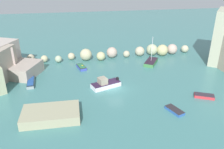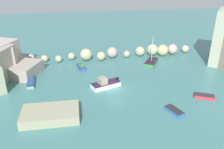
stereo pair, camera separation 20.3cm
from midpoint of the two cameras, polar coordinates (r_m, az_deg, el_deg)
cove_water at (r=39.08m, az=0.84°, el=-3.67°), size 160.00×160.00×0.00m
rock_breakwater at (r=53.35m, az=3.59°, el=5.53°), size 37.86×3.76×2.61m
stone_dock at (r=32.63m, az=-15.04°, el=-9.53°), size 7.67×4.53×1.30m
channel_buoy at (r=47.62m, az=-7.46°, el=1.93°), size 0.67×0.67×0.67m
moored_boat_0 at (r=43.26m, az=-19.58°, el=-1.81°), size 1.59×4.53×0.59m
moored_boat_1 at (r=39.32m, az=21.72°, el=-4.96°), size 3.24×2.39×0.53m
moored_boat_2 at (r=50.17m, az=9.51°, el=3.07°), size 4.21×5.04×5.99m
moored_boat_3 at (r=32.56m, az=-12.66°, el=-10.08°), size 2.27×3.35×0.60m
moored_boat_4 at (r=39.52m, az=-1.82°, el=-2.36°), size 5.38×3.62×1.84m
moored_boat_5 at (r=34.31m, az=15.06°, el=-8.55°), size 2.16×3.11×0.44m
moored_boat_6 at (r=48.99m, az=-18.44°, el=1.34°), size 2.38×3.14×0.44m
moored_boat_8 at (r=47.52m, az=-7.70°, el=1.84°), size 2.03×3.33×0.61m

